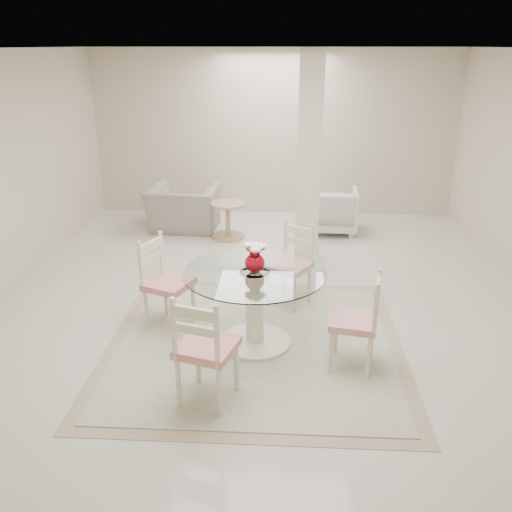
# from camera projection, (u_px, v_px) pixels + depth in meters

# --- Properties ---
(ground) EXTENTS (7.00, 7.00, 0.00)m
(ground) POSITION_uv_depth(u_px,v_px,m) (265.00, 300.00, 6.21)
(ground) COLOR beige
(ground) RESTS_ON ground
(room_shell) EXTENTS (6.02, 7.02, 2.71)m
(room_shell) POSITION_uv_depth(u_px,v_px,m) (266.00, 137.00, 5.53)
(room_shell) COLOR beige
(room_shell) RESTS_ON ground
(column) EXTENTS (0.30, 0.30, 2.70)m
(column) POSITION_uv_depth(u_px,v_px,m) (309.00, 161.00, 6.90)
(column) COLOR beige
(column) RESTS_ON ground
(area_rug) EXTENTS (2.85, 2.85, 0.02)m
(area_rug) POSITION_uv_depth(u_px,v_px,m) (255.00, 344.00, 5.29)
(area_rug) COLOR tan
(area_rug) RESTS_ON ground
(dining_table) EXTENTS (1.34, 1.34, 0.77)m
(dining_table) POSITION_uv_depth(u_px,v_px,m) (255.00, 308.00, 5.15)
(dining_table) COLOR #F7EFCB
(dining_table) RESTS_ON ground
(red_vase) EXTENTS (0.22, 0.20, 0.28)m
(red_vase) POSITION_uv_depth(u_px,v_px,m) (255.00, 258.00, 4.96)
(red_vase) COLOR #9C0413
(red_vase) RESTS_ON dining_table
(dining_chair_east) EXTENTS (0.47, 0.47, 1.00)m
(dining_chair_east) POSITION_uv_depth(u_px,v_px,m) (362.00, 315.00, 4.73)
(dining_chair_east) COLOR #EFE0C4
(dining_chair_east) RESTS_ON ground
(dining_chair_north) EXTENTS (0.56, 0.56, 1.02)m
(dining_chair_north) POSITION_uv_depth(u_px,v_px,m) (292.00, 259.00, 5.96)
(dining_chair_north) COLOR beige
(dining_chair_north) RESTS_ON ground
(dining_chair_west) EXTENTS (0.55, 0.55, 1.05)m
(dining_chair_west) POSITION_uv_depth(u_px,v_px,m) (163.00, 276.00, 5.47)
(dining_chair_west) COLOR #F1E9C6
(dining_chair_west) RESTS_ON ground
(dining_chair_south) EXTENTS (0.54, 0.54, 1.09)m
(dining_chair_south) POSITION_uv_depth(u_px,v_px,m) (203.00, 343.00, 4.21)
(dining_chair_south) COLOR #F5EEC9
(dining_chair_south) RESTS_ON ground
(recliner_taupe) EXTENTS (1.11, 0.99, 0.68)m
(recliner_taupe) POSITION_uv_depth(u_px,v_px,m) (184.00, 208.00, 8.48)
(recliner_taupe) COLOR #A29986
(recliner_taupe) RESTS_ON ground
(armchair_white) EXTENTS (0.76, 0.78, 0.69)m
(armchair_white) POSITION_uv_depth(u_px,v_px,m) (332.00, 210.00, 8.37)
(armchair_white) COLOR silver
(armchair_white) RESTS_ON ground
(side_table) EXTENTS (0.52, 0.52, 0.54)m
(side_table) POSITION_uv_depth(u_px,v_px,m) (228.00, 222.00, 8.13)
(side_table) COLOR tan
(side_table) RESTS_ON ground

